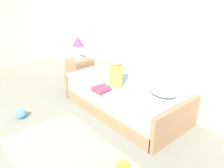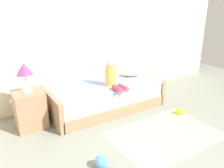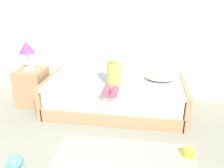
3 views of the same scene
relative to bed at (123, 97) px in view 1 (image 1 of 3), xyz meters
The scene contains 9 objects.
wall_rear 1.35m from the bed, 104.15° to the left, with size 7.20×0.10×2.90m, color beige.
bed is the anchor object (origin of this frame).
nightstand 1.35m from the bed, behind, with size 0.44×0.44×0.60m, color #997556.
table_lamp 1.52m from the bed, behind, with size 0.24×0.24×0.45m.
child_figure 0.51m from the bed, 85.85° to the right, with size 0.20×0.51×0.50m.
pillow 0.76m from the bed, ahead, with size 0.44×0.30×0.13m, color #F2E58C.
toy_ball 1.67m from the bed, 121.91° to the right, with size 0.16×0.16×0.16m, color #4C99E5.
area_rug 1.35m from the bed, 78.15° to the right, with size 1.60×1.10×0.01m, color #B2D189.
toy_block 1.39m from the bed, 43.70° to the right, with size 0.10×0.10×0.10m, color yellow.
Camera 1 is at (2.48, -0.25, 1.85)m, focal length 34.82 mm.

